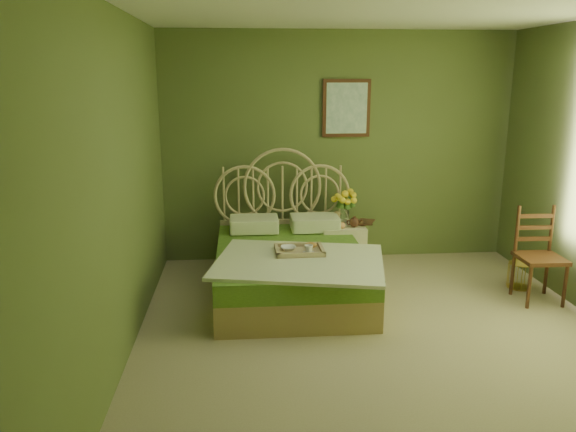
{
  "coord_description": "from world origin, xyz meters",
  "views": [
    {
      "loc": [
        -1.1,
        -4.1,
        2.11
      ],
      "look_at": [
        -0.68,
        1.0,
        0.82
      ],
      "focal_mm": 35.0,
      "sensor_mm": 36.0,
      "label": 1
    }
  ],
  "objects": [
    {
      "name": "cereal_bowl",
      "position": [
        -0.68,
        0.94,
        0.53
      ],
      "size": [
        0.15,
        0.15,
        0.04
      ],
      "primitive_type": "imported",
      "rotation": [
        0.0,
        0.0,
        -0.05
      ],
      "color": "white",
      "rests_on": "bed"
    },
    {
      "name": "coffee_cup",
      "position": [
        -0.5,
        0.83,
        0.55
      ],
      "size": [
        0.09,
        0.09,
        0.08
      ],
      "primitive_type": "imported",
      "rotation": [
        0.0,
        0.0,
        0.05
      ],
      "color": "white",
      "rests_on": "bed"
    },
    {
      "name": "birdcage",
      "position": [
        1.7,
        1.08,
        0.17
      ],
      "size": [
        0.23,
        0.23,
        0.35
      ],
      "rotation": [
        0.0,
        0.0,
        0.42
      ],
      "color": "#B09138",
      "rests_on": "floor"
    },
    {
      "name": "bed",
      "position": [
        -0.65,
        1.15,
        0.29
      ],
      "size": [
        1.68,
        2.13,
        1.32
      ],
      "color": "#9F834F",
      "rests_on": "floor"
    },
    {
      "name": "book_lower",
      "position": [
        0.16,
        1.8,
        0.53
      ],
      "size": [
        0.17,
        0.22,
        0.02
      ],
      "primitive_type": "imported",
      "rotation": [
        0.0,
        0.0,
        -0.1
      ],
      "color": "#381E0F",
      "rests_on": "nightstand"
    },
    {
      "name": "nightstand",
      "position": [
        -0.01,
        1.79,
        0.35
      ],
      "size": [
        0.47,
        0.48,
        0.95
      ],
      "color": "beige",
      "rests_on": "floor"
    },
    {
      "name": "wall_left",
      "position": [
        -2.0,
        0.0,
        1.3
      ],
      "size": [
        0.0,
        4.5,
        4.5
      ],
      "primitive_type": "plane",
      "rotation": [
        1.57,
        0.0,
        1.57
      ],
      "color": "#586A38",
      "rests_on": "floor"
    },
    {
      "name": "ceiling",
      "position": [
        0.0,
        0.0,
        2.6
      ],
      "size": [
        4.5,
        4.5,
        0.0
      ],
      "primitive_type": "plane",
      "rotation": [
        3.14,
        0.0,
        0.0
      ],
      "color": "silver",
      "rests_on": "wall_back"
    },
    {
      "name": "book_upper",
      "position": [
        0.16,
        1.8,
        0.55
      ],
      "size": [
        0.25,
        0.28,
        0.02
      ],
      "primitive_type": "imported",
      "rotation": [
        0.0,
        0.0,
        -0.44
      ],
      "color": "#472819",
      "rests_on": "nightstand"
    },
    {
      "name": "floor",
      "position": [
        0.0,
        0.0,
        0.0
      ],
      "size": [
        4.5,
        4.5,
        0.0
      ],
      "primitive_type": "plane",
      "color": "tan",
      "rests_on": "ground"
    },
    {
      "name": "wall_art",
      "position": [
        0.08,
        2.22,
        1.75
      ],
      "size": [
        0.54,
        0.04,
        0.64
      ],
      "color": "#3E2111",
      "rests_on": "wall_back"
    },
    {
      "name": "chair",
      "position": [
        1.7,
        0.81,
        0.5
      ],
      "size": [
        0.41,
        0.41,
        0.9
      ],
      "rotation": [
        0.0,
        0.0,
        -0.02
      ],
      "color": "#3E2111",
      "rests_on": "floor"
    },
    {
      "name": "wall_back",
      "position": [
        0.0,
        2.25,
        1.3
      ],
      "size": [
        4.0,
        0.0,
        4.0
      ],
      "primitive_type": "plane",
      "rotation": [
        1.57,
        0.0,
        0.0
      ],
      "color": "#586A38",
      "rests_on": "floor"
    }
  ]
}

